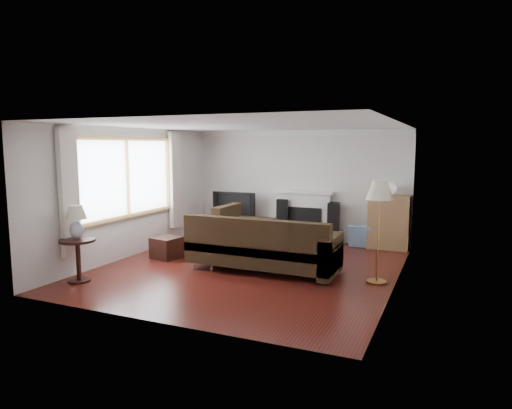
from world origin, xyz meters
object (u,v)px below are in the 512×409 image
at_px(coffee_table, 283,240).
at_px(side_table, 78,260).
at_px(tv_stand, 236,227).
at_px(bookshelf, 389,222).
at_px(sectional_sofa, 263,245).
at_px(floor_lamp, 378,232).

xyz_separation_m(coffee_table, side_table, (-2.26, -3.24, 0.11)).
relative_size(tv_stand, coffee_table, 0.74).
xyz_separation_m(bookshelf, coffee_table, (-1.94, -1.12, -0.34)).
xyz_separation_m(sectional_sofa, side_table, (-2.45, -1.77, -0.11)).
bearing_deg(sectional_sofa, tv_stand, 124.56).
bearing_deg(tv_stand, coffee_table, -34.65).
height_order(tv_stand, coffee_table, coffee_table).
bearing_deg(coffee_table, side_table, -108.72).
xyz_separation_m(tv_stand, coffee_table, (1.59, -1.10, 0.01)).
xyz_separation_m(bookshelf, floor_lamp, (0.16, -2.52, 0.24)).
height_order(tv_stand, bookshelf, bookshelf).
relative_size(tv_stand, floor_lamp, 0.54).
bearing_deg(bookshelf, tv_stand, -179.63).
xyz_separation_m(bookshelf, side_table, (-4.21, -4.36, -0.22)).
height_order(floor_lamp, side_table, floor_lamp).
xyz_separation_m(coffee_table, floor_lamp, (2.11, -1.40, 0.58)).
bearing_deg(floor_lamp, sectional_sofa, -177.82).
height_order(tv_stand, side_table, side_table).
relative_size(sectional_sofa, coffee_table, 2.35).
bearing_deg(tv_stand, bookshelf, 0.37).
distance_m(floor_lamp, side_table, 4.76).
height_order(tv_stand, sectional_sofa, sectional_sofa).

